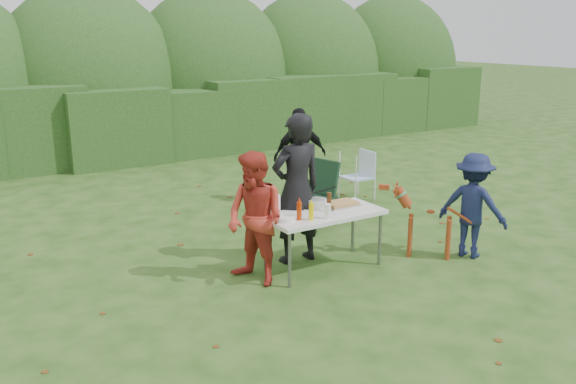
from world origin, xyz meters
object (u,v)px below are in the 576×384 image
mustard_bottle (311,212)px  paper_towel_roll (275,205)px  beer_bottle (329,202)px  dog (430,222)px  person_red_jacket (255,219)px  person_black_puffy (300,156)px  person_cook (297,189)px  camping_chair (314,194)px  ketchup_bottle (299,211)px  child (473,206)px  folding_table (324,216)px  lawn_chair (357,175)px

mustard_bottle → paper_towel_roll: 0.46m
beer_bottle → dog: bearing=-16.5°
person_red_jacket → person_black_puffy: (2.36, 2.67, 0.03)m
person_cook → paper_towel_roll: bearing=26.2°
person_cook → camping_chair: (1.03, 1.10, -0.47)m
mustard_bottle → ketchup_bottle: ketchup_bottle is taller
person_cook → person_red_jacket: 0.88m
camping_chair → person_red_jacket: bearing=23.8°
child → ketchup_bottle: size_ratio=6.34×
child → camping_chair: (-1.02, 2.19, -0.20)m
person_cook → folding_table: bearing=110.2°
mustard_bottle → folding_table: bearing=28.6°
dog → child: bearing=-166.0°
mustard_bottle → lawn_chair: bearing=43.1°
person_cook → person_red_jacket: (-0.79, -0.34, -0.18)m
ketchup_bottle → beer_bottle: size_ratio=0.92×
mustard_bottle → person_cook: bearing=74.2°
person_black_puffy → beer_bottle: (-1.35, -2.73, 0.04)m
dog → paper_towel_roll: size_ratio=3.81×
dog → ketchup_bottle: size_ratio=4.50×
person_cook → mustard_bottle: 0.61m
person_red_jacket → ketchup_bottle: person_red_jacket is taller
folding_table → mustard_bottle: size_ratio=7.50×
folding_table → person_black_puffy: size_ratio=0.91×
mustard_bottle → ketchup_bottle: (-0.12, 0.07, 0.01)m
camping_chair → person_cook: bearing=32.4°
dog → beer_bottle: bearing=28.5°
person_black_puffy → beer_bottle: bearing=74.0°
child → lawn_chair: size_ratio=1.61×
person_cook → mustard_bottle: size_ratio=9.70×
camping_chair → ketchup_bottle: 2.11m
dog → paper_towel_roll: paper_towel_roll is taller
dog → beer_bottle: (-1.36, 0.40, 0.39)m
dog → camping_chair: (-0.55, 1.90, 0.03)m
lawn_chair → ketchup_bottle: 3.75m
child → dog: 0.60m
child → beer_bottle: bearing=45.0°
mustard_bottle → camping_chair: bearing=54.5°
lawn_chair → folding_table: bearing=45.4°
folding_table → person_black_puffy: bearing=62.4°
mustard_bottle → beer_bottle: size_ratio=0.83×
person_cook → child: (2.05, -1.08, -0.27)m
dog → paper_towel_roll: (-2.02, 0.59, 0.40)m
camping_chair → beer_bottle: (-0.81, -1.50, 0.36)m
camping_chair → lawn_chair: 1.71m
lawn_chair → child: bearing=82.0°
person_black_puffy → person_cook: bearing=66.2°
person_cook → camping_chair: bearing=-132.3°
person_cook → dog: size_ratio=1.96×
camping_chair → mustard_bottle: (-1.20, -1.68, 0.34)m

